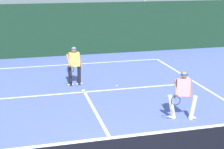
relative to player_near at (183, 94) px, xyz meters
The scene contains 7 objects.
court_line_baseline_far 8.41m from the player_near, 107.87° to the left, with size 9.74×0.10×0.01m, color white.
court_line_service 4.36m from the player_near, 126.97° to the left, with size 7.94×0.10×0.01m, color white.
court_line_centre 2.76m from the player_near, 168.70° to the left, with size 0.10×6.40×0.01m, color white.
player_near is the anchor object (origin of this frame).
player_far 5.21m from the player_near, 122.57° to the left, with size 0.74×0.90×1.64m.
tennis_ball 4.02m from the player_near, 106.90° to the left, with size 0.07×0.07×0.07m, color #D1E033.
back_fence_windscreen 10.48m from the player_near, 104.21° to the left, with size 21.52×0.12×2.99m, color #15311E.
Camera 1 is at (-2.16, -6.73, 4.43)m, focal length 55.35 mm.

